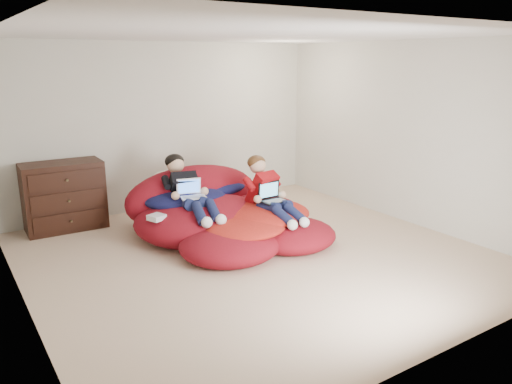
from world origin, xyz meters
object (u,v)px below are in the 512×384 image
Objects in this scene: dresser at (64,196)px; laptop_black at (272,196)px; beanbag_pile at (221,215)px; laptop_white at (191,192)px; older_boy at (187,187)px; younger_boy at (268,190)px.

dresser is 2.82m from laptop_black.
laptop_white is at bearing 176.65° from beanbag_pile.
beanbag_pile is at bearing 133.45° from laptop_black.
older_boy reaches higher than younger_boy.
younger_boy is (0.87, -0.56, -0.03)m from older_boy.
laptop_white is at bearing -47.32° from dresser.
laptop_black is (0.46, -0.49, 0.30)m from beanbag_pile.
laptop_white reaches higher than laptop_black.
older_boy is at bearing 143.71° from laptop_black.
younger_boy is at bearing -41.70° from beanbag_pile.
older_boy is (1.24, -1.22, 0.21)m from dresser.
younger_boy is at bearing -40.12° from dresser.
older_boy is 1.15× the size of younger_boy.
dresser is 0.83× the size of older_boy.
dresser is at bearing 132.68° from laptop_white.
younger_boy is 3.10× the size of laptop_white.
dresser is 2.96× the size of laptop_white.
laptop_black is (0.87, -0.51, -0.06)m from laptop_white.
dresser is 1.84m from laptop_white.
older_boy is 3.79× the size of laptop_black.
older_boy is at bearing 159.47° from beanbag_pile.
laptop_black is at bearing -36.29° from older_boy.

